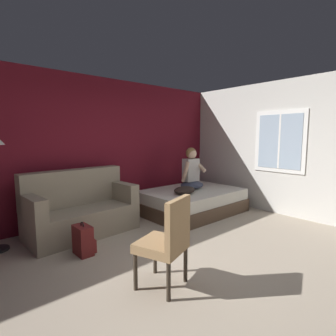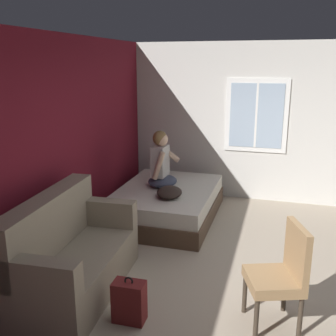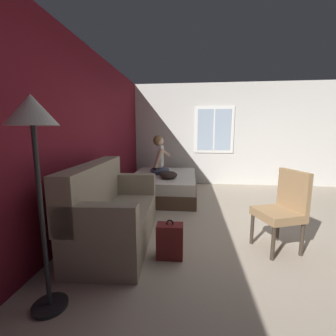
{
  "view_description": "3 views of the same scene",
  "coord_description": "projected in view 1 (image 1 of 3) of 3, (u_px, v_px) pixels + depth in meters",
  "views": [
    {
      "loc": [
        -2.18,
        -2.09,
        1.6
      ],
      "look_at": [
        1.03,
        1.57,
        1.0
      ],
      "focal_mm": 28.0,
      "sensor_mm": 36.0,
      "label": 1
    },
    {
      "loc": [
        -3.79,
        -0.03,
        2.35
      ],
      "look_at": [
        0.64,
        1.27,
        1.11
      ],
      "focal_mm": 42.0,
      "sensor_mm": 36.0,
      "label": 2
    },
    {
      "loc": [
        -3.2,
        0.98,
        1.44
      ],
      "look_at": [
        0.67,
        1.39,
        0.8
      ],
      "focal_mm": 24.0,
      "sensor_mm": 36.0,
      "label": 3
    }
  ],
  "objects": [
    {
      "name": "side_chair",
      "position": [
        167.0,
        239.0,
        2.72
      ],
      "size": [
        0.59,
        0.59,
        0.98
      ],
      "color": "#382D23",
      "rests_on": "ground"
    },
    {
      "name": "throw_pillow",
      "position": [
        185.0,
        190.0,
        5.09
      ],
      "size": [
        0.53,
        0.43,
        0.14
      ],
      "primitive_type": "ellipsoid",
      "rotation": [
        0.0,
        0.0,
        0.17
      ],
      "color": "#2D231E",
      "rests_on": "bed"
    },
    {
      "name": "person_seated",
      "position": [
        191.0,
        172.0,
        5.56
      ],
      "size": [
        0.54,
        0.47,
        0.88
      ],
      "color": "#383D51",
      "rests_on": "bed"
    },
    {
      "name": "ground_plane",
      "position": [
        189.0,
        268.0,
        3.18
      ],
      "size": [
        40.0,
        40.0,
        0.0
      ],
      "primitive_type": "plane",
      "color": "tan"
    },
    {
      "name": "cell_phone",
      "position": [
        188.0,
        192.0,
        5.21
      ],
      "size": [
        0.16,
        0.11,
        0.01
      ],
      "primitive_type": "cube",
      "rotation": [
        0.0,
        0.0,
        1.89
      ],
      "color": "black",
      "rests_on": "bed"
    },
    {
      "name": "couch",
      "position": [
        81.0,
        210.0,
        4.3
      ],
      "size": [
        1.75,
        0.92,
        1.04
      ],
      "color": "gray",
      "rests_on": "ground"
    },
    {
      "name": "bed",
      "position": [
        192.0,
        201.0,
        5.49
      ],
      "size": [
        2.03,
        1.46,
        0.48
      ],
      "color": "#4C3828",
      "rests_on": "ground"
    },
    {
      "name": "backpack",
      "position": [
        84.0,
        240.0,
        3.54
      ],
      "size": [
        0.24,
        0.3,
        0.46
      ],
      "color": "maroon",
      "rests_on": "ground"
    },
    {
      "name": "wall_back_accent",
      "position": [
        91.0,
        149.0,
        4.98
      ],
      "size": [
        11.01,
        0.16,
        2.7
      ],
      "primitive_type": "cube",
      "color": "maroon",
      "rests_on": "ground"
    },
    {
      "name": "wall_side_with_window",
      "position": [
        302.0,
        149.0,
        5.04
      ],
      "size": [
        0.19,
        6.49,
        2.7
      ],
      "color": "silver",
      "rests_on": "ground"
    }
  ]
}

